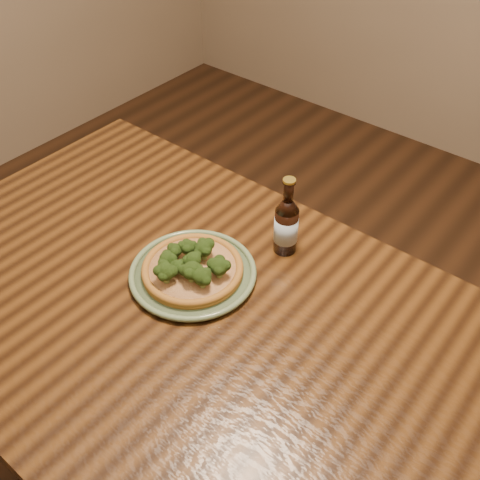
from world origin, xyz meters
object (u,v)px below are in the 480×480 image
Objects in this scene: pizza at (192,268)px; beer_bottle at (286,225)px; table at (217,352)px; plate at (193,273)px.

pizza is 0.24m from beer_bottle.
table is 0.19m from pizza.
plate is 0.02m from pizza.
beer_bottle is (-0.02, 0.28, 0.17)m from table.
pizza reaches higher than table.
table is 7.82× the size of beer_bottle.
pizza is at bearing 151.67° from table.
pizza is at bearing -113.81° from beer_bottle.
beer_bottle is at bearing 62.22° from plate.
table is at bearing -28.33° from pizza.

